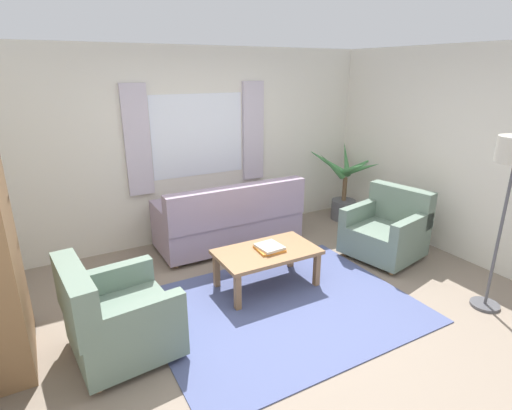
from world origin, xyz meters
TOP-DOWN VIEW (x-y plane):
  - ground_plane at (0.00, 0.00)m, footprint 6.24×6.24m
  - wall_back at (0.00, 2.26)m, footprint 5.32×0.12m
  - wall_right at (2.66, 0.00)m, footprint 0.12×4.40m
  - window_with_curtains at (0.00, 2.18)m, footprint 1.98×0.07m
  - area_rug at (0.00, 0.00)m, footprint 2.57×2.03m
  - couch at (0.17, 1.61)m, footprint 1.90×0.82m
  - armchair_left at (-1.61, 0.09)m, footprint 0.90×0.92m
  - armchair_right at (1.80, 0.38)m, footprint 0.98×0.99m
  - coffee_table at (0.06, 0.45)m, footprint 1.10×0.64m
  - book_stack_on_table at (0.09, 0.44)m, footprint 0.30×0.29m
  - potted_plant at (2.22, 1.69)m, footprint 1.18×1.23m
  - bookshelf at (-2.35, 0.50)m, footprint 0.30×0.94m

SIDE VIEW (x-z plane):
  - ground_plane at x=0.00m, z-range 0.00..0.00m
  - area_rug at x=0.00m, z-range 0.00..0.01m
  - armchair_left at x=-1.61m, z-range -0.09..0.79m
  - armchair_right at x=1.80m, z-range -0.09..0.79m
  - couch at x=0.17m, z-range -0.09..0.83m
  - coffee_table at x=0.06m, z-range 0.16..0.60m
  - book_stack_on_table at x=0.09m, z-range 0.44..0.49m
  - potted_plant at x=2.22m, z-range -0.09..1.10m
  - bookshelf at x=-2.35m, z-range 0.03..1.75m
  - wall_back at x=0.00m, z-range 0.00..2.60m
  - wall_right at x=2.66m, z-range 0.00..2.60m
  - window_with_curtains at x=0.00m, z-range 0.75..2.15m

